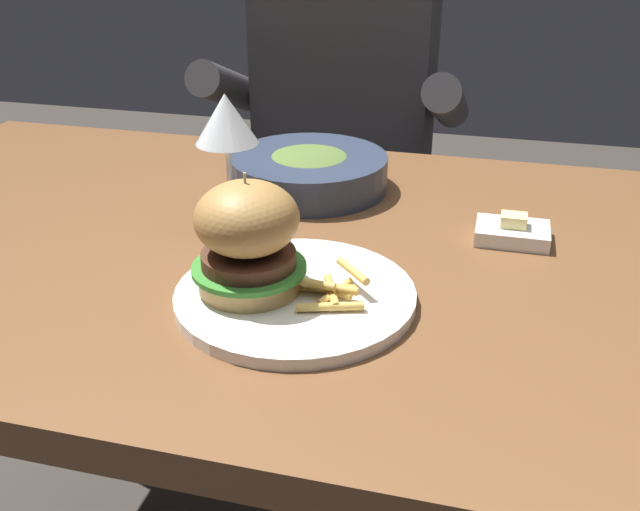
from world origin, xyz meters
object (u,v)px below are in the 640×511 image
at_px(wine_glass, 226,123).
at_px(butter_dish, 512,232).
at_px(main_plate, 295,296).
at_px(soup_bowl, 309,171).
at_px(diner_person, 344,184).
at_px(burger_sandwich, 244,237).

height_order(wine_glass, butter_dish, wine_glass).
distance_m(main_plate, butter_dish, 0.32).
relative_size(main_plate, soup_bowl, 1.11).
height_order(main_plate, butter_dish, butter_dish).
distance_m(wine_glass, diner_person, 0.70).
height_order(burger_sandwich, soup_bowl, burger_sandwich).
bearing_deg(butter_dish, burger_sandwich, -140.85).
distance_m(burger_sandwich, diner_person, 0.86).
bearing_deg(diner_person, butter_dish, -59.33).
distance_m(main_plate, wine_glass, 0.27).
bearing_deg(soup_bowl, wine_glass, -116.60).
xyz_separation_m(butter_dish, soup_bowl, (-0.30, 0.11, 0.02)).
bearing_deg(main_plate, burger_sandwich, -172.02).
bearing_deg(burger_sandwich, main_plate, 7.98).
xyz_separation_m(burger_sandwich, butter_dish, (0.28, 0.23, -0.06)).
distance_m(soup_bowl, diner_person, 0.53).
distance_m(burger_sandwich, soup_bowl, 0.34).
relative_size(burger_sandwich, wine_glass, 0.76).
relative_size(main_plate, butter_dish, 2.84).
xyz_separation_m(soup_bowl, diner_person, (-0.05, 0.48, -0.20)).
height_order(burger_sandwich, wine_glass, wine_glass).
bearing_deg(burger_sandwich, diner_person, 95.19).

